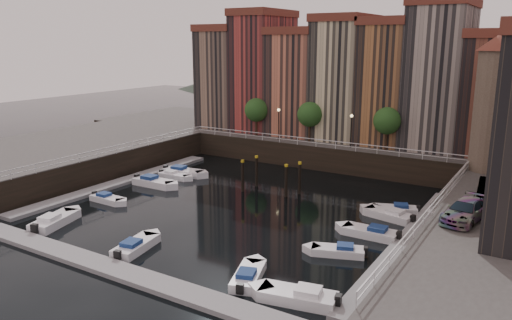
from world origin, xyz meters
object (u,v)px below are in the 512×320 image
Objects in this scene: car_b at (487,187)px; mooring_pilings at (271,177)px; gangway at (451,188)px; boat_left_2 at (153,182)px; boat_left_1 at (107,199)px; boat_left_3 at (174,175)px; car_c at (465,212)px; corner_tower at (499,99)px; car_a at (502,177)px.

mooring_pilings is at bearing 177.06° from car_b.
gangway is 31.13m from boat_left_2.
gangway is at bearing 15.79° from mooring_pilings.
boat_left_1 is 1.03× the size of car_b.
car_b is (33.32, 1.66, 3.33)m from boat_left_3.
boat_left_3 is (-0.13, 3.62, -0.09)m from boat_left_2.
car_c is at bearing -20.17° from mooring_pilings.
corner_tower is 8.23m from car_a.
gangway is 1.41× the size of mooring_pilings.
car_b is 7.98m from car_c.
boat_left_1 is 0.77× the size of car_c.
boat_left_1 is at bearing -136.72° from mooring_pilings.
corner_tower reaches higher than boat_left_3.
boat_left_3 is at bearing 178.64° from car_b.
boat_left_3 is 33.65m from car_c.
mooring_pilings is 13.28m from boat_left_2.
boat_left_3 is 34.65m from car_a.
boat_left_1 is at bearing -150.90° from gangway.
car_b reaches higher than mooring_pilings.
gangway is at bearing -178.39° from car_a.
corner_tower is 3.49× the size of car_b.
boat_left_1 is 0.78× the size of boat_left_2.
car_a is (33.81, 16.02, 3.42)m from boat_left_1.
boat_left_2 is at bearing -156.38° from corner_tower.
gangway is 5.97m from car_b.
boat_left_1 is at bearing -162.69° from car_c.
car_c reaches higher than boat_left_3.
car_a is at bearing 14.17° from boat_left_2.
car_a is at bearing 26.63° from boat_left_1.
boat_left_1 is 0.99× the size of boat_left_3.
boat_left_2 reaches higher than boat_left_3.
car_c reaches higher than car_a.
corner_tower is at bearing 22.43° from boat_left_2.
mooring_pilings is (-17.23, -4.87, -0.27)m from gangway.
gangway is 30.34m from boat_left_3.
boat_left_3 reaches higher than boat_left_1.
boat_left_2 is 33.02m from car_c.
mooring_pilings is at bearing 170.10° from car_c.
corner_tower reaches higher than car_b.
boat_left_3 is at bearing 92.39° from boat_left_1.
mooring_pilings is at bearing 20.17° from boat_left_2.
gangway is 2.01× the size of boat_left_3.
car_b is (20.87, 0.47, 2.00)m from mooring_pilings.
gangway is 12.91m from car_c.
gangway is 1.94× the size of car_a.
boat_left_3 is 33.53m from car_b.
corner_tower is 9.86m from gangway.
car_c reaches higher than mooring_pilings.
boat_left_3 is at bearing -174.51° from mooring_pilings.
gangway is 2.10× the size of car_b.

